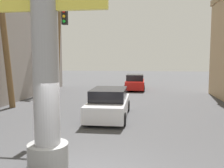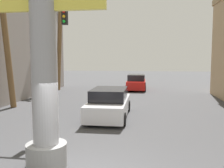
% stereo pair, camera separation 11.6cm
% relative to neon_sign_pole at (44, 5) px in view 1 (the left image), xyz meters
% --- Properties ---
extents(ground_plane, '(95.48, 95.48, 0.00)m').
position_rel_neon_sign_pole_xyz_m(ground_plane, '(1.23, 9.12, -4.64)').
color(ground_plane, '#424244').
extents(neon_sign_pole, '(3.55, 1.18, 9.79)m').
position_rel_neon_sign_pole_xyz_m(neon_sign_pole, '(0.00, 0.00, 0.00)').
color(neon_sign_pole, '#9E9EA3').
rests_on(neon_sign_pole, ground).
extents(traffic_light_mast, '(5.75, 0.32, 5.60)m').
position_rel_neon_sign_pole_xyz_m(traffic_light_mast, '(-3.82, 4.35, -0.62)').
color(traffic_light_mast, '#333333').
rests_on(traffic_light_mast, ground).
extents(car_lead, '(2.10, 4.87, 1.56)m').
position_rel_neon_sign_pole_xyz_m(car_lead, '(0.88, 6.47, -3.90)').
color(car_lead, black).
rests_on(car_lead, ground).
extents(car_far, '(1.99, 4.38, 1.56)m').
position_rel_neon_sign_pole_xyz_m(car_far, '(1.82, 18.71, -3.91)').
color(car_far, black).
rests_on(car_far, ground).
extents(palm_tree_far_left, '(2.95, 2.85, 9.27)m').
position_rel_neon_sign_pole_xyz_m(palm_tree_far_left, '(-5.74, 17.37, 0.77)').
color(palm_tree_far_left, brown).
rests_on(palm_tree_far_left, ground).
extents(palm_tree_mid_left, '(2.85, 3.01, 8.20)m').
position_rel_neon_sign_pole_xyz_m(palm_tree_mid_left, '(-5.94, 8.12, 0.24)').
color(palm_tree_mid_left, brown).
rests_on(palm_tree_mid_left, ground).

